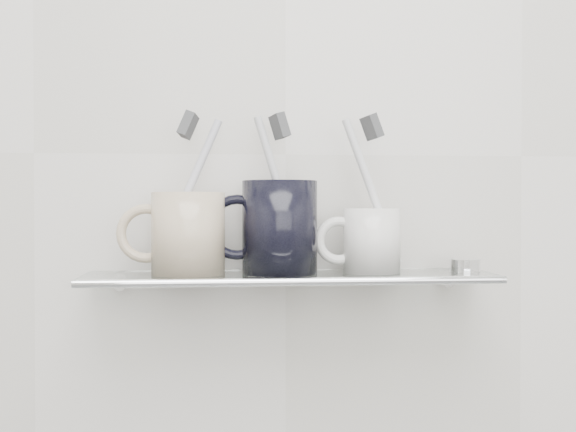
{
  "coord_description": "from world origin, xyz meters",
  "views": [
    {
      "loc": [
        -0.09,
        0.16,
        1.18
      ],
      "look_at": [
        -0.0,
        1.04,
        1.17
      ],
      "focal_mm": 45.0,
      "sensor_mm": 36.0,
      "label": 1
    }
  ],
  "objects": [
    {
      "name": "toothbrush_right",
      "position": [
        0.1,
        1.04,
        1.2
      ],
      "size": [
        0.08,
        0.02,
        0.18
      ],
      "primitive_type": "cylinder",
      "rotation": [
        -0.12,
        -0.35,
        0.46
      ],
      "color": "white",
      "rests_on": "mug_right"
    },
    {
      "name": "bristles_right",
      "position": [
        0.1,
        1.04,
        1.28
      ],
      "size": [
        0.03,
        0.03,
        0.03
      ],
      "primitive_type": "cube",
      "rotation": [
        -0.12,
        -0.35,
        0.46
      ],
      "color": "#3E3F41",
      "rests_on": "toothbrush_right"
    },
    {
      "name": "mug_right_handle",
      "position": [
        0.06,
        1.04,
        1.14
      ],
      "size": [
        0.06,
        0.01,
        0.06
      ],
      "primitive_type": "torus",
      "rotation": [
        1.57,
        0.0,
        0.0
      ],
      "color": "white",
      "rests_on": "mug_right"
    },
    {
      "name": "toothbrush_left",
      "position": [
        -0.12,
        1.04,
        1.2
      ],
      "size": [
        0.09,
        0.03,
        0.18
      ],
      "primitive_type": "cylinder",
      "rotation": [
        -0.22,
        0.35,
        -0.32
      ],
      "color": "#B2B1C2",
      "rests_on": "mug_left"
    },
    {
      "name": "bristles_left",
      "position": [
        -0.12,
        1.04,
        1.28
      ],
      "size": [
        0.03,
        0.03,
        0.04
      ],
      "primitive_type": "cube",
      "rotation": [
        -0.22,
        0.35,
        -0.32
      ],
      "color": "#3E3F41",
      "rests_on": "toothbrush_left"
    },
    {
      "name": "shelf_glass",
      "position": [
        0.0,
        1.04,
        1.1
      ],
      "size": [
        0.5,
        0.12,
        0.01
      ],
      "primitive_type": "cube",
      "color": "silver",
      "rests_on": "wall_back"
    },
    {
      "name": "mug_left_handle",
      "position": [
        -0.17,
        1.04,
        1.15
      ],
      "size": [
        0.07,
        0.01,
        0.07
      ],
      "primitive_type": "torus",
      "rotation": [
        1.57,
        0.0,
        0.0
      ],
      "color": "beige",
      "rests_on": "mug_left"
    },
    {
      "name": "bracket_right",
      "position": [
        0.21,
        1.09,
        1.09
      ],
      "size": [
        0.02,
        0.03,
        0.02
      ],
      "primitive_type": "cylinder",
      "rotation": [
        1.57,
        0.0,
        0.0
      ],
      "color": "silver",
      "rests_on": "wall_back"
    },
    {
      "name": "mug_right",
      "position": [
        0.1,
        1.04,
        1.14
      ],
      "size": [
        0.08,
        0.08,
        0.08
      ],
      "primitive_type": "cylinder",
      "rotation": [
        0.0,
        0.0,
        -0.09
      ],
      "color": "white",
      "rests_on": "shelf_glass"
    },
    {
      "name": "mug_left",
      "position": [
        -0.12,
        1.04,
        1.15
      ],
      "size": [
        0.09,
        0.09,
        0.1
      ],
      "primitive_type": "cylinder",
      "rotation": [
        0.0,
        0.0,
        0.03
      ],
      "color": "beige",
      "rests_on": "shelf_glass"
    },
    {
      "name": "mug_center",
      "position": [
        -0.01,
        1.04,
        1.16
      ],
      "size": [
        0.12,
        0.12,
        0.11
      ],
      "primitive_type": "cylinder",
      "rotation": [
        0.0,
        0.0,
        0.32
      ],
      "color": "black",
      "rests_on": "shelf_glass"
    },
    {
      "name": "shelf_rail",
      "position": [
        0.0,
        0.98,
        1.1
      ],
      "size": [
        0.5,
        0.01,
        0.01
      ],
      "primitive_type": "cylinder",
      "rotation": [
        0.0,
        1.57,
        0.0
      ],
      "color": "silver",
      "rests_on": "shelf_glass"
    },
    {
      "name": "mug_center_handle",
      "position": [
        -0.06,
        1.04,
        1.16
      ],
      "size": [
        0.08,
        0.01,
        0.08
      ],
      "primitive_type": "torus",
      "rotation": [
        1.57,
        0.0,
        0.0
      ],
      "color": "black",
      "rests_on": "mug_center"
    },
    {
      "name": "wall_back",
      "position": [
        0.0,
        1.1,
        1.25
      ],
      "size": [
        2.5,
        0.0,
        2.5
      ],
      "primitive_type": "plane",
      "rotation": [
        1.57,
        0.0,
        0.0
      ],
      "color": "beige",
      "rests_on": "ground"
    },
    {
      "name": "bristles_center",
      "position": [
        -0.01,
        1.04,
        1.28
      ],
      "size": [
        0.03,
        0.03,
        0.03
      ],
      "primitive_type": "cube",
      "rotation": [
        -0.13,
        -0.26,
        0.44
      ],
      "color": "#3E3F41",
      "rests_on": "toothbrush_center"
    },
    {
      "name": "chrome_cap",
      "position": [
        0.22,
        1.04,
        1.11
      ],
      "size": [
        0.04,
        0.04,
        0.02
      ],
      "primitive_type": "cylinder",
      "color": "silver",
      "rests_on": "shelf_glass"
    },
    {
      "name": "toothbrush_center",
      "position": [
        -0.01,
        1.04,
        1.2
      ],
      "size": [
        0.07,
        0.01,
        0.19
      ],
      "primitive_type": "cylinder",
      "rotation": [
        -0.13,
        -0.26,
        0.44
      ],
      "color": "silver",
      "rests_on": "mug_center"
    },
    {
      "name": "bracket_left",
      "position": [
        -0.21,
        1.09,
        1.09
      ],
      "size": [
        0.02,
        0.03,
        0.02
      ],
      "primitive_type": "cylinder",
      "rotation": [
        1.57,
        0.0,
        0.0
      ],
      "color": "silver",
      "rests_on": "wall_back"
    }
  ]
}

